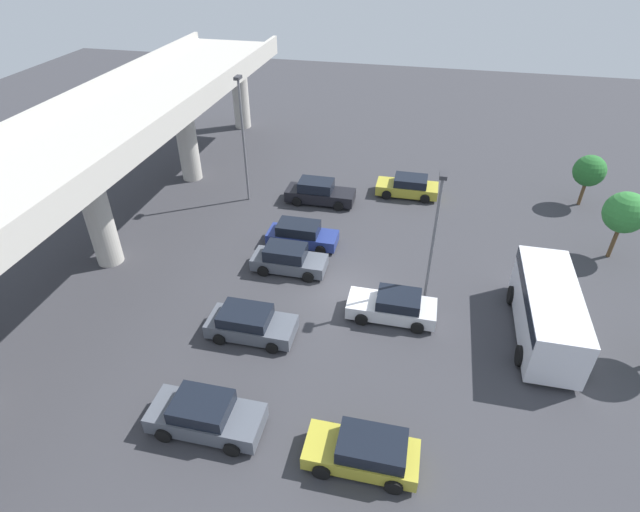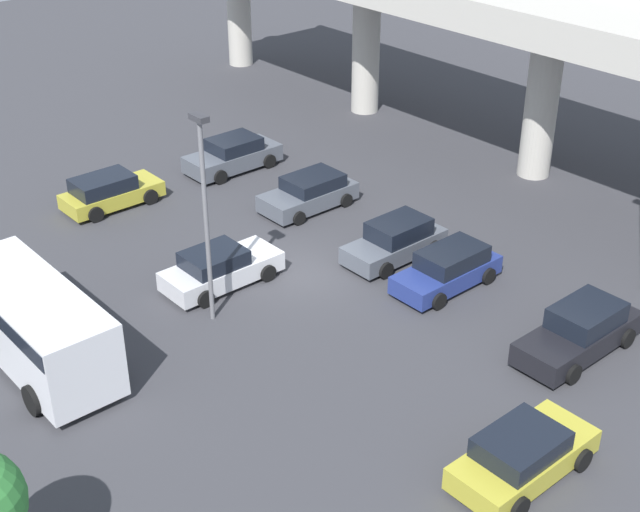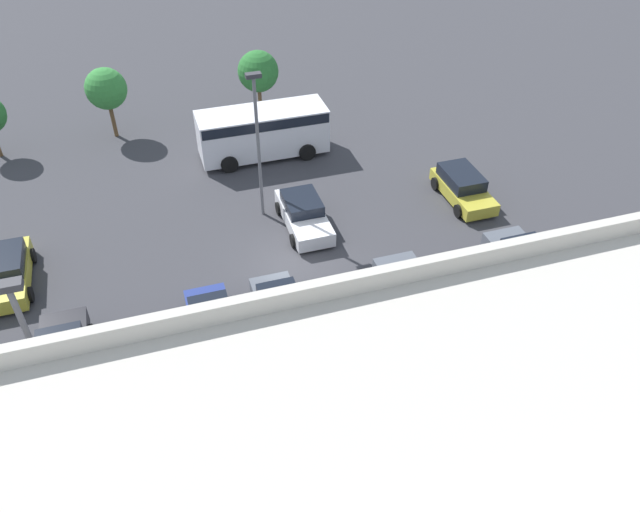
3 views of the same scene
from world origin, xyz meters
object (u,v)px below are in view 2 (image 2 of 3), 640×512
(lamp_post_mid_lot, at_px, (205,204))
(parked_car_5, at_px, (580,331))
(parked_car_0, at_px, (233,155))
(parked_car_6, at_px, (523,455))
(parked_car_2, at_px, (220,268))
(parked_car_1, at_px, (309,193))
(parked_car_7, at_px, (109,192))
(parked_car_3, at_px, (396,241))
(shuttle_bus, at_px, (33,320))
(parked_car_4, at_px, (448,269))

(lamp_post_mid_lot, bearing_deg, parked_car_5, 40.05)
(parked_car_0, bearing_deg, parked_car_6, 73.93)
(parked_car_2, height_order, parked_car_6, parked_car_6)
(parked_car_1, height_order, parked_car_2, parked_car_2)
(parked_car_2, height_order, parked_car_7, parked_car_2)
(parked_car_6, xyz_separation_m, lamp_post_mid_lot, (-11.99, -1.87, 3.73))
(parked_car_1, bearing_deg, parked_car_0, -89.38)
(parked_car_1, distance_m, parked_car_7, 8.72)
(parked_car_2, bearing_deg, parked_car_1, 22.97)
(parked_car_2, relative_size, lamp_post_mid_lot, 0.60)
(parked_car_3, relative_size, shuttle_bus, 0.59)
(parked_car_1, distance_m, parked_car_6, 17.77)
(parked_car_0, xyz_separation_m, parked_car_7, (-0.20, -6.49, -0.02))
(parked_car_0, distance_m, parked_car_3, 11.22)
(parked_car_2, bearing_deg, parked_car_0, 51.57)
(parked_car_3, distance_m, parked_car_4, 2.79)
(parked_car_4, bearing_deg, shuttle_bus, -21.27)
(parked_car_3, xyz_separation_m, lamp_post_mid_lot, (-1.08, -7.94, 3.69))
(parked_car_0, xyz_separation_m, parked_car_5, (19.66, -0.23, 0.03))
(parked_car_4, height_order, parked_car_7, parked_car_4)
(parked_car_6, bearing_deg, parked_car_4, 53.52)
(shuttle_bus, bearing_deg, parked_car_4, 68.73)
(shuttle_bus, bearing_deg, parked_car_6, 29.61)
(parked_car_1, xyz_separation_m, parked_car_6, (16.56, -6.43, 0.01))
(parked_car_2, xyz_separation_m, parked_car_3, (2.79, 6.37, 0.05))
(parked_car_6, bearing_deg, parked_car_2, 91.28)
(parked_car_7, bearing_deg, parked_car_3, -61.56)
(shuttle_bus, bearing_deg, parked_car_3, 79.60)
(parked_car_7, bearing_deg, parked_car_4, -66.69)
(parked_car_1, height_order, parked_car_7, parked_car_7)
(parked_car_0, distance_m, parked_car_7, 6.49)
(parked_car_2, distance_m, lamp_post_mid_lot, 4.40)
(parked_car_0, height_order, parked_car_4, parked_car_0)
(parked_car_0, relative_size, parked_car_1, 1.07)
(parked_car_3, height_order, shuttle_bus, shuttle_bus)
(parked_car_0, bearing_deg, parked_car_3, 88.43)
(parked_car_3, height_order, parked_car_4, parked_car_3)
(parked_car_7, xyz_separation_m, shuttle_bus, (8.90, -7.51, 0.96))
(shuttle_bus, bearing_deg, parked_car_5, 51.47)
(parked_car_1, height_order, parked_car_3, parked_car_3)
(lamp_post_mid_lot, bearing_deg, parked_car_1, 118.86)
(parked_car_4, height_order, parked_car_6, parked_car_4)
(parked_car_5, relative_size, parked_car_6, 1.10)
(parked_car_7, bearing_deg, shuttle_bus, -130.18)
(parked_car_0, distance_m, parked_car_6, 23.03)
(parked_car_2, height_order, parked_car_4, parked_car_4)
(parked_car_0, bearing_deg, lamp_post_mid_lot, 50.89)
(parked_car_3, distance_m, parked_car_7, 12.98)
(parked_car_0, distance_m, parked_car_5, 19.66)
(parked_car_1, xyz_separation_m, lamp_post_mid_lot, (4.57, -8.30, 3.74))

